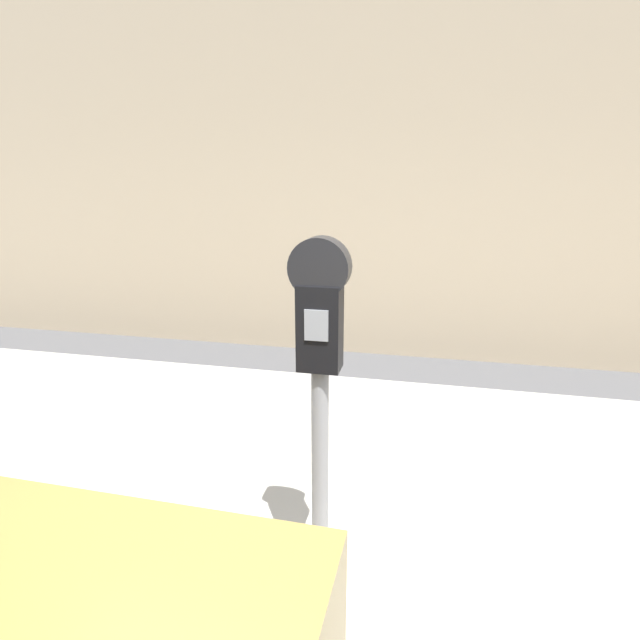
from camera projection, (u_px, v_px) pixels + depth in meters
sidewalk at (379, 476)px, 3.10m from camera, size 24.00×2.80×0.14m
building_facade at (415, 103)px, 4.88m from camera, size 24.00×0.30×5.15m
parking_meter at (320, 359)px, 1.95m from camera, size 0.23×0.13×1.51m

